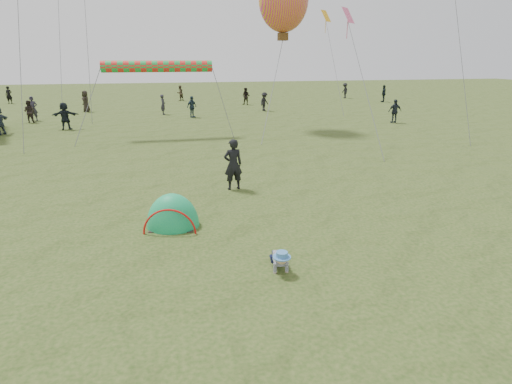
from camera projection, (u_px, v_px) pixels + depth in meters
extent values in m
plane|color=#233E12|center=(231.00, 265.00, 9.11)|extent=(140.00, 140.00, 0.00)
ellipsoid|color=#098C64|center=(173.00, 226.00, 11.20)|extent=(1.67, 1.46, 1.89)
imported|color=black|center=(233.00, 165.00, 14.02)|extent=(0.72, 0.52, 1.82)
imported|color=#272630|center=(163.00, 105.00, 32.60)|extent=(0.39, 0.59, 1.61)
imported|color=black|center=(246.00, 96.00, 39.34)|extent=(1.00, 0.94, 1.64)
imported|color=black|center=(384.00, 94.00, 41.79)|extent=(0.71, 1.10, 1.74)
imported|color=black|center=(345.00, 91.00, 45.78)|extent=(0.64, 1.10, 1.69)
imported|color=black|center=(86.00, 101.00, 34.21)|extent=(0.94, 1.05, 1.79)
imported|color=black|center=(65.00, 116.00, 25.82)|extent=(1.64, 0.55, 1.75)
imported|color=black|center=(9.00, 95.00, 40.34)|extent=(0.68, 0.50, 1.72)
imported|color=#3E3224|center=(180.00, 93.00, 43.12)|extent=(0.99, 0.96, 1.60)
imported|color=#243644|center=(192.00, 107.00, 31.01)|extent=(0.99, 0.94, 1.64)
imported|color=#2E2B38|center=(33.00, 109.00, 29.37)|extent=(0.66, 0.44, 1.78)
imported|color=#2A221F|center=(29.00, 112.00, 28.52)|extent=(0.88, 0.75, 1.58)
imported|color=#1F262F|center=(395.00, 111.00, 28.43)|extent=(0.99, 0.46, 1.66)
imported|color=black|center=(264.00, 102.00, 34.86)|extent=(1.16, 1.13, 1.59)
cylinder|color=red|center=(158.00, 66.00, 22.56)|extent=(6.11, 0.64, 0.64)
plane|color=#F9A917|center=(326.00, 16.00, 33.85)|extent=(1.17, 1.17, 0.95)
plane|color=#F35D8D|center=(348.00, 15.00, 20.60)|extent=(0.96, 0.96, 0.78)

